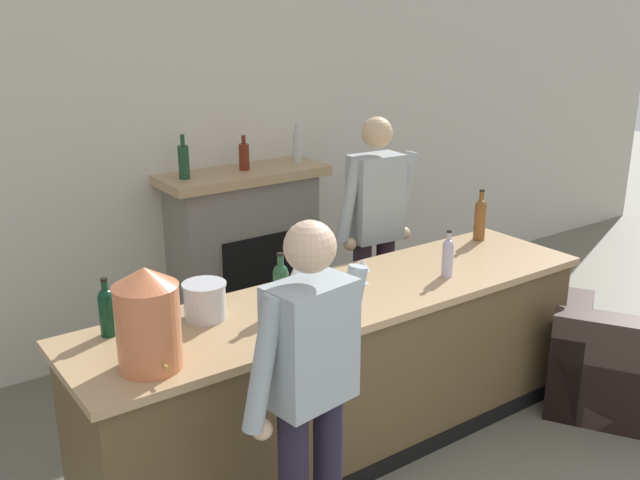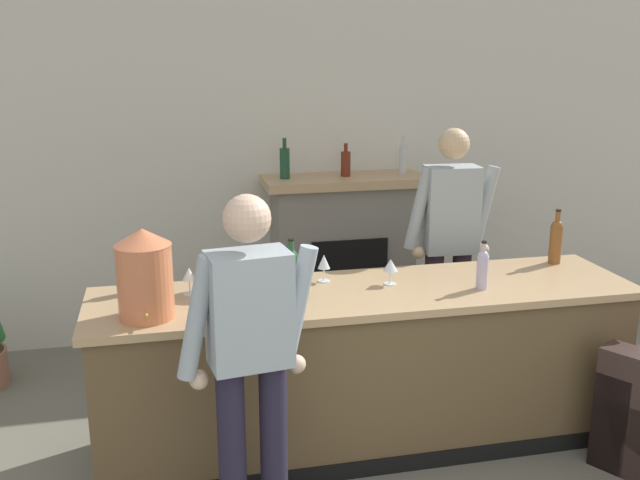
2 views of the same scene
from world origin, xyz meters
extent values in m
cube|color=beige|center=(0.00, 4.44, 1.38)|extent=(12.00, 0.07, 2.75)
cube|color=brown|center=(0.18, 2.53, 0.46)|extent=(3.06, 0.71, 0.92)
cube|color=tan|center=(0.18, 2.53, 0.94)|extent=(3.13, 0.78, 0.04)
cube|color=black|center=(0.18, 2.16, 0.05)|extent=(2.99, 0.01, 0.10)
cube|color=gray|center=(0.47, 4.19, 0.63)|extent=(1.10, 0.44, 1.26)
cube|color=black|center=(0.47, 3.96, 0.46)|extent=(0.61, 0.02, 0.81)
cube|color=tan|center=(0.47, 4.17, 1.30)|extent=(1.26, 0.52, 0.07)
cylinder|color=#194027|center=(0.00, 4.17, 1.45)|extent=(0.08, 0.08, 0.23)
cylinder|color=#194027|center=(0.00, 4.17, 1.60)|extent=(0.03, 0.03, 0.08)
cylinder|color=#602011|center=(0.48, 4.17, 1.43)|extent=(0.08, 0.08, 0.19)
cylinder|color=#602011|center=(0.48, 4.17, 1.56)|extent=(0.03, 0.03, 0.06)
cylinder|color=#B2BAB4|center=(0.95, 4.17, 1.44)|extent=(0.06, 0.06, 0.22)
cylinder|color=#B2BAB4|center=(0.95, 4.17, 1.59)|extent=(0.02, 0.02, 0.07)
cylinder|color=black|center=(-0.48, 1.80, 0.46)|extent=(0.13, 0.13, 0.92)
cylinder|color=black|center=(-0.68, 1.77, 0.46)|extent=(0.13, 0.13, 0.92)
cube|color=#929EA4|center=(-0.58, 1.78, 1.18)|extent=(0.39, 0.27, 0.52)
cylinder|color=#929EA4|center=(-0.35, 1.83, 1.16)|extent=(0.20, 0.08, 0.57)
sphere|color=#D1AC8E|center=(-0.36, 1.85, 0.86)|extent=(0.09, 0.09, 0.09)
cylinder|color=#929EA4|center=(-0.81, 1.77, 1.16)|extent=(0.20, 0.08, 0.57)
sphere|color=#D1AC8E|center=(-0.81, 1.79, 0.86)|extent=(0.09, 0.09, 0.09)
sphere|color=#D1AC8E|center=(-0.58, 1.78, 1.59)|extent=(0.21, 0.21, 0.21)
cylinder|color=#2A1F2B|center=(0.89, 3.27, 0.47)|extent=(0.13, 0.13, 0.94)
cube|color=black|center=(0.88, 3.20, 0.04)|extent=(0.12, 0.25, 0.07)
cylinder|color=#2A1F2B|center=(1.09, 3.25, 0.47)|extent=(0.13, 0.13, 0.94)
cube|color=black|center=(1.08, 3.18, 0.04)|extent=(0.12, 0.25, 0.07)
cube|color=#98A3A5|center=(0.99, 3.26, 1.24)|extent=(0.37, 0.24, 0.59)
cylinder|color=#98A3A5|center=(0.76, 3.26, 1.25)|extent=(0.20, 0.08, 0.57)
sphere|color=tan|center=(0.75, 3.24, 0.95)|extent=(0.09, 0.09, 0.09)
cylinder|color=#98A3A5|center=(1.21, 3.22, 1.25)|extent=(0.20, 0.08, 0.57)
sphere|color=tan|center=(1.21, 3.20, 0.95)|extent=(0.09, 0.09, 0.09)
sphere|color=tan|center=(0.99, 3.26, 1.68)|extent=(0.21, 0.21, 0.21)
cylinder|color=#CE7147|center=(-1.04, 2.36, 1.16)|extent=(0.28, 0.28, 0.38)
cone|color=#CE7147|center=(-1.04, 2.36, 1.39)|extent=(0.29, 0.29, 0.08)
cylinder|color=#B29333|center=(-1.04, 2.20, 1.04)|extent=(0.02, 0.04, 0.02)
cylinder|color=silver|center=(-0.61, 2.69, 1.06)|extent=(0.21, 0.21, 0.18)
cylinder|color=silver|center=(-0.61, 2.69, 1.15)|extent=(0.23, 0.23, 0.01)
cylinder|color=brown|center=(1.50, 2.77, 1.09)|extent=(0.08, 0.08, 0.24)
sphere|color=brown|center=(1.50, 2.77, 1.21)|extent=(0.08, 0.08, 0.08)
cylinder|color=brown|center=(1.50, 2.77, 1.26)|extent=(0.03, 0.03, 0.10)
cylinder|color=black|center=(1.50, 2.77, 1.31)|extent=(0.03, 0.03, 0.01)
cylinder|color=#AEA6BF|center=(0.83, 2.40, 1.06)|extent=(0.07, 0.07, 0.19)
sphere|color=#AEA6BF|center=(0.83, 2.40, 1.16)|extent=(0.06, 0.06, 0.06)
cylinder|color=#AEA6BF|center=(0.83, 2.40, 1.20)|extent=(0.03, 0.03, 0.08)
cylinder|color=black|center=(0.83, 2.40, 1.24)|extent=(0.03, 0.03, 0.01)
cylinder|color=#224F2E|center=(-0.26, 2.51, 1.08)|extent=(0.08, 0.08, 0.23)
sphere|color=#224F2E|center=(-0.26, 2.51, 1.20)|extent=(0.08, 0.08, 0.08)
cylinder|color=#224F2E|center=(-0.26, 2.51, 1.24)|extent=(0.03, 0.03, 0.09)
cylinder|color=black|center=(-0.26, 2.51, 1.29)|extent=(0.04, 0.04, 0.01)
cylinder|color=#0D3721|center=(-1.08, 2.78, 1.07)|extent=(0.08, 0.08, 0.20)
sphere|color=#0D3721|center=(-1.08, 2.78, 1.17)|extent=(0.07, 0.07, 0.07)
cylinder|color=#0D3721|center=(-1.08, 2.78, 1.21)|extent=(0.03, 0.03, 0.08)
cylinder|color=black|center=(-1.08, 2.78, 1.25)|extent=(0.03, 0.03, 0.01)
cylinder|color=silver|center=(-0.02, 2.73, 0.97)|extent=(0.07, 0.07, 0.01)
cylinder|color=silver|center=(-0.02, 2.73, 1.01)|extent=(0.01, 0.01, 0.07)
cone|color=silver|center=(-0.02, 2.73, 1.09)|extent=(0.07, 0.07, 0.08)
cylinder|color=silver|center=(-0.81, 2.67, 0.97)|extent=(0.07, 0.07, 0.01)
cylinder|color=silver|center=(-0.81, 2.67, 1.01)|extent=(0.01, 0.01, 0.08)
cone|color=silver|center=(-0.81, 2.67, 1.09)|extent=(0.08, 0.08, 0.07)
cylinder|color=silver|center=(-0.17, 2.60, 0.97)|extent=(0.07, 0.07, 0.01)
cylinder|color=silver|center=(-0.17, 2.60, 1.01)|extent=(0.01, 0.01, 0.08)
cone|color=silver|center=(-0.17, 2.60, 1.10)|extent=(0.07, 0.07, 0.08)
cylinder|color=silver|center=(0.34, 2.59, 0.97)|extent=(0.07, 0.07, 0.01)
cylinder|color=silver|center=(0.34, 2.59, 1.01)|extent=(0.01, 0.01, 0.08)
cone|color=silver|center=(0.34, 2.59, 1.08)|extent=(0.09, 0.09, 0.07)
camera|label=1|loc=(-2.06, -0.36, 2.48)|focal=40.00mm
camera|label=2|loc=(-0.92, -1.17, 2.29)|focal=40.00mm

